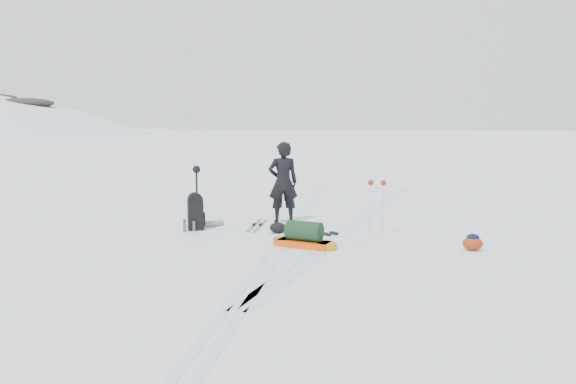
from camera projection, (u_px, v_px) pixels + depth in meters
name	position (u px, v px, depth m)	size (l,w,h in m)	color
ground	(287.00, 235.00, 12.35)	(200.00, 200.00, 0.00)	white
ski_tracks	(321.00, 229.00, 13.06)	(3.38, 17.97, 0.01)	silver
skier	(283.00, 182.00, 13.75)	(0.73, 0.48, 1.99)	black
pulk_sled	(304.00, 237.00, 11.23)	(1.42, 0.67, 0.52)	#E74D0D
expedition_rucksack	(198.00, 212.00, 12.95)	(0.68, 0.91, 0.87)	black
ski_poles_black	(197.00, 177.00, 13.00)	(0.18, 0.18, 1.47)	black
ski_poles_silver	(377.00, 189.00, 12.19)	(0.39, 0.14, 1.24)	silver
touring_skis_grey	(257.00, 225.00, 13.42)	(0.35, 1.59, 0.06)	gray
touring_skis_white	(331.00, 235.00, 12.31)	(1.70, 1.56, 0.07)	white
rope_coil	(327.00, 244.00, 11.38)	(0.51, 0.51, 0.05)	#528BC8
small_daypack	(473.00, 242.00, 10.94)	(0.46, 0.40, 0.33)	maroon
thermos_pair	(189.00, 226.00, 12.75)	(0.27, 0.19, 0.28)	#595C61
stuff_sack	(278.00, 228.00, 12.59)	(0.45, 0.38, 0.24)	black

